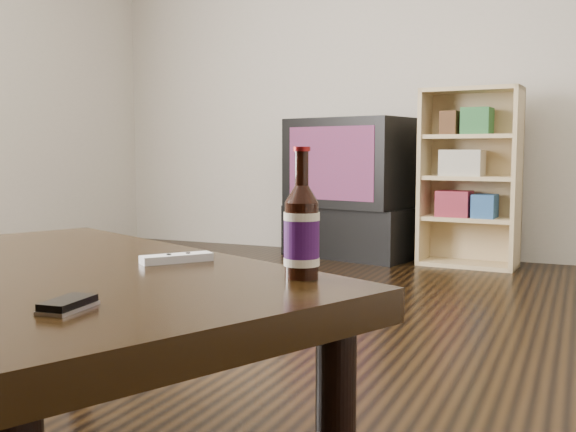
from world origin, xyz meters
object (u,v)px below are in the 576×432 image
at_px(coffee_table, 55,295).
at_px(phone, 68,305).
at_px(tv_stand, 350,232).
at_px(tv, 351,163).
at_px(beer_bottle, 302,232).
at_px(remote, 177,258).
at_px(bookshelf, 469,174).

distance_m(coffee_table, phone, 0.46).
relative_size(tv_stand, tv, 0.97).
height_order(beer_bottle, remote, beer_bottle).
relative_size(tv_stand, bookshelf, 0.78).
bearing_deg(coffee_table, tv, 97.64).
height_order(tv_stand, phone, phone).
xyz_separation_m(bookshelf, beer_bottle, (0.19, -3.32, -0.01)).
height_order(tv, phone, tv).
distance_m(beer_bottle, phone, 0.48).
bearing_deg(beer_bottle, tv_stand, 106.92).
height_order(tv_stand, remote, remote).
bearing_deg(coffee_table, bookshelf, 83.71).
xyz_separation_m(tv, coffee_table, (0.46, -3.46, -0.24)).
relative_size(bookshelf, remote, 7.39).
height_order(tv_stand, bookshelf, bookshelf).
distance_m(beer_bottle, remote, 0.36).
bearing_deg(bookshelf, coffee_table, -92.03).
relative_size(tv, remote, 5.92).
relative_size(coffee_table, remote, 9.77).
height_order(bookshelf, beer_bottle, bookshelf).
bearing_deg(bookshelf, tv_stand, -178.85).
relative_size(tv, phone, 8.78).
bearing_deg(remote, beer_bottle, 27.05).
distance_m(tv, remote, 3.38).
relative_size(tv_stand, coffee_table, 0.59).
relative_size(bookshelf, phone, 10.96).
bearing_deg(tv_stand, bookshelf, 10.47).
xyz_separation_m(tv_stand, phone, (0.78, -3.77, 0.33)).
distance_m(tv, bookshelf, 0.84).
bearing_deg(remote, tv, 139.51).
height_order(bookshelf, remote, bookshelf).
xyz_separation_m(beer_bottle, remote, (-0.34, 0.06, -0.08)).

